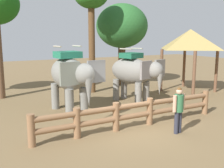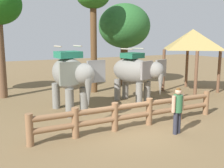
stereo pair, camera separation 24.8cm
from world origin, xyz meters
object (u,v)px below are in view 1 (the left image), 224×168
at_px(elephant_near_left, 70,76).
at_px(tree_back_center, 122,27).
at_px(tourist_woman_in_black, 179,107).
at_px(thatched_shelter, 190,40).
at_px(elephant_center, 134,72).
at_px(log_fence, 134,112).

xyz_separation_m(elephant_near_left, tree_back_center, (5.50, 4.77, 2.33)).
bearing_deg(tourist_woman_in_black, thatched_shelter, 42.72).
relative_size(elephant_near_left, thatched_shelter, 0.92).
bearing_deg(elephant_center, elephant_near_left, -175.84).
xyz_separation_m(elephant_center, thatched_shelter, (4.44, 0.64, 1.58)).
xyz_separation_m(elephant_near_left, tourist_woman_in_black, (2.41, -4.24, -0.72)).
xyz_separation_m(log_fence, thatched_shelter, (6.61, 3.87, 2.55)).
xyz_separation_m(log_fence, tourist_woman_in_black, (1.05, -1.26, 0.35)).
relative_size(tourist_woman_in_black, tree_back_center, 0.30).
bearing_deg(tree_back_center, thatched_shelter, -57.49).
height_order(tourist_woman_in_black, thatched_shelter, thatched_shelter).
bearing_deg(elephant_center, tree_back_center, 66.40).
xyz_separation_m(elephant_near_left, thatched_shelter, (7.97, 0.90, 1.47)).
bearing_deg(thatched_shelter, log_fence, -149.61).
height_order(log_fence, tourist_woman_in_black, tourist_woman_in_black).
distance_m(tourist_woman_in_black, tree_back_center, 10.00).
distance_m(log_fence, elephant_near_left, 3.45).
relative_size(log_fence, elephant_near_left, 2.21).
distance_m(elephant_near_left, elephant_center, 3.54).
bearing_deg(elephant_center, thatched_shelter, 8.19).
height_order(tourist_woman_in_black, tree_back_center, tree_back_center).
height_order(elephant_near_left, thatched_shelter, thatched_shelter).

